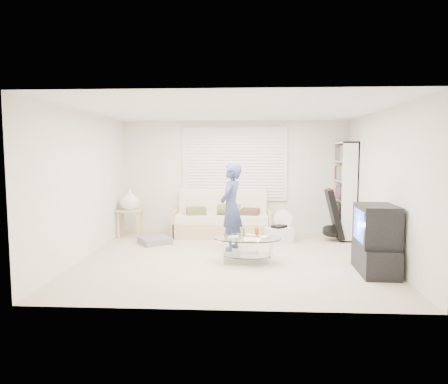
# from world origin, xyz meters

# --- Properties ---
(ground) EXTENTS (5.00, 5.00, 0.00)m
(ground) POSITION_xyz_m (0.00, 0.00, 0.00)
(ground) COLOR #B8A78F
(ground) RESTS_ON ground
(room_shell) EXTENTS (5.02, 4.52, 2.51)m
(room_shell) POSITION_xyz_m (0.00, 0.48, 1.63)
(room_shell) COLOR silver
(room_shell) RESTS_ON ground
(window_blinds) EXTENTS (2.32, 0.08, 1.62)m
(window_blinds) POSITION_xyz_m (0.00, 2.20, 1.55)
(window_blinds) COLOR silver
(window_blinds) RESTS_ON ground
(futon_sofa) EXTENTS (2.08, 0.84, 1.02)m
(futon_sofa) POSITION_xyz_m (-0.25, 1.87, 0.33)
(futon_sofa) COLOR tan
(futon_sofa) RESTS_ON ground
(grey_floor_pillow) EXTENTS (0.76, 0.76, 0.12)m
(grey_floor_pillow) POSITION_xyz_m (-1.55, 1.06, 0.06)
(grey_floor_pillow) COLOR #5E5E63
(grey_floor_pillow) RESTS_ON ground
(side_table) EXTENTS (0.52, 0.42, 1.04)m
(side_table) POSITION_xyz_m (-2.22, 1.67, 0.77)
(side_table) COLOR tan
(side_table) RESTS_ON ground
(bookshelf) EXTENTS (0.32, 0.85, 2.02)m
(bookshelf) POSITION_xyz_m (2.32, 1.78, 1.01)
(bookshelf) COLOR white
(bookshelf) RESTS_ON ground
(guitar_case) EXTENTS (0.42, 0.39, 1.05)m
(guitar_case) POSITION_xyz_m (2.06, 1.50, 0.47)
(guitar_case) COLOR black
(guitar_case) RESTS_ON ground
(floor_fan) EXTENTS (0.38, 0.26, 0.64)m
(floor_fan) POSITION_xyz_m (1.01, 1.49, 0.37)
(floor_fan) COLOR white
(floor_fan) RESTS_ON ground
(storage_bin) EXTENTS (0.59, 0.50, 0.35)m
(storage_bin) POSITION_xyz_m (0.93, 1.30, 0.16)
(storage_bin) COLOR white
(storage_bin) RESTS_ON ground
(tv_unit) EXTENTS (0.56, 0.97, 1.03)m
(tv_unit) POSITION_xyz_m (2.20, -0.69, 0.50)
(tv_unit) COLOR black
(tv_unit) RESTS_ON ground
(coffee_table) EXTENTS (1.13, 0.74, 0.54)m
(coffee_table) POSITION_xyz_m (0.28, -0.20, 0.33)
(coffee_table) COLOR silver
(coffee_table) RESTS_ON ground
(standing_person) EXTENTS (0.55, 0.68, 1.61)m
(standing_person) POSITION_xyz_m (-0.02, 0.63, 0.80)
(standing_person) COLOR #2C435B
(standing_person) RESTS_ON ground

